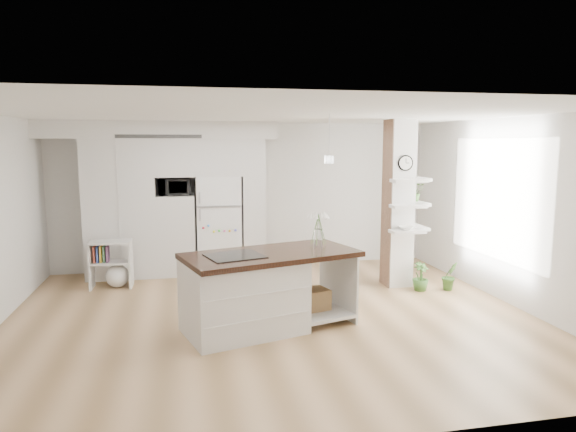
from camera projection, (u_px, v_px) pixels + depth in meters
name	position (u px, v px, depth m)	size (l,w,h in m)	color
floor	(272.00, 318.00, 6.91)	(7.00, 6.00, 0.01)	tan
room	(272.00, 180.00, 6.64)	(7.04, 6.04, 2.72)	white
cabinet_wall	(165.00, 190.00, 9.00)	(4.00, 0.71, 2.70)	silver
refrigerator	(218.00, 224.00, 9.28)	(0.78, 0.69, 1.75)	white
column	(405.00, 204.00, 8.28)	(0.69, 0.90, 2.70)	silver
window	(497.00, 199.00, 7.67)	(2.40, 2.40, 0.00)	white
pendant_light	(391.00, 158.00, 7.09)	(0.12, 0.12, 0.10)	white
kitchen_island	(253.00, 291.00, 6.38)	(2.36, 1.59, 1.54)	silver
bookshelf	(113.00, 267.00, 8.31)	(0.66, 0.39, 0.77)	silver
floor_plant_a	(450.00, 276.00, 8.17)	(0.26, 0.21, 0.46)	#3C6A2A
floor_plant_b	(420.00, 277.00, 8.15)	(0.25, 0.25, 0.45)	#3C6A2A
microwave	(175.00, 187.00, 8.98)	(0.54, 0.37, 0.30)	#2D2D2D
shelf_plant	(415.00, 192.00, 8.47)	(0.27, 0.23, 0.30)	#3C6A2A
decor_bowl	(406.00, 228.00, 8.09)	(0.22, 0.22, 0.05)	white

